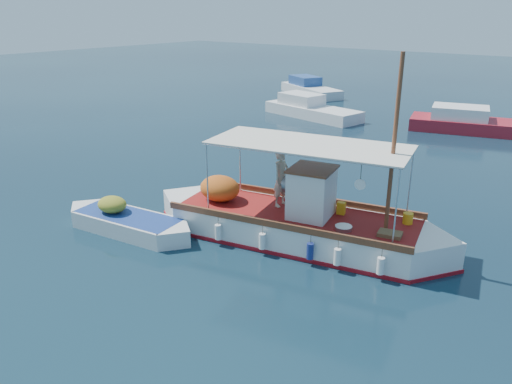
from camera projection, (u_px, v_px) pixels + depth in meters
The scene contains 6 objects.
ground at pixel (288, 237), 17.57m from camera, with size 160.00×160.00×0.00m, color black.
fishing_caique at pixel (293, 224), 17.21m from camera, with size 10.70×4.51×6.67m.
dinghy at pixel (127, 223), 17.98m from camera, with size 5.53×2.10×1.36m.
bg_boat_nw at pixel (310, 110), 36.86m from camera, with size 8.02×3.87×1.80m.
bg_boat_n at pixel (475, 124), 32.28m from camera, with size 8.97×4.85×1.80m.
bg_boat_far_w at pixel (310, 89), 46.26m from camera, with size 7.62×5.49×1.80m.
Camera 1 is at (8.75, -13.36, 7.59)m, focal length 35.00 mm.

